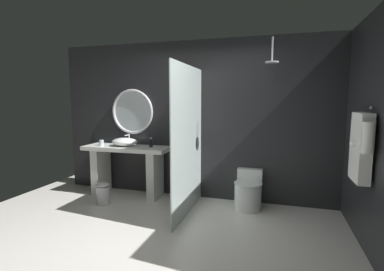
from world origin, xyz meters
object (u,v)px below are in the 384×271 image
Objects in this scene: vessel_sink at (124,142)px; rain_shower_head at (272,59)px; tumbler_cup at (101,143)px; soap_dispenser at (151,143)px; round_wall_mirror at (132,112)px; toilet at (248,191)px; waste_bin at (103,193)px; hanging_bathrobe at (361,145)px.

rain_shower_head reaches higher than vessel_sink.
tumbler_cup is 0.90m from soap_dispenser.
tumbler_cup is 0.12× the size of round_wall_mirror.
waste_bin is (-2.21, -0.52, -0.08)m from toilet.
rain_shower_head reaches higher than waste_bin.
soap_dispenser is 0.21× the size of round_wall_mirror.
tumbler_cup is 0.60× the size of soap_dispenser.
round_wall_mirror is at bearing 75.66° from vessel_sink.
waste_bin is (-0.60, -0.53, -0.76)m from soap_dispenser.
rain_shower_head is at bearing -3.63° from soap_dispenser.
vessel_sink is at bearing 9.42° from tumbler_cup.
tumbler_cup is (-0.41, -0.07, -0.02)m from vessel_sink.
hanging_bathrobe is (3.35, -0.92, 0.23)m from vessel_sink.
round_wall_mirror is at bearing 30.82° from tumbler_cup.
hanging_bathrobe is at bearing -17.95° from soap_dispenser.
toilet is 2.28m from waste_bin.
tumbler_cup reaches higher than waste_bin.
toilet is at bearing 159.07° from rain_shower_head.
tumbler_cup is 0.12× the size of hanging_bathrobe.
round_wall_mirror reaches higher than vessel_sink.
vessel_sink is at bearing 78.69° from waste_bin.
hanging_bathrobe is at bearing -36.35° from toilet.
toilet is at bearing 13.22° from waste_bin.
round_wall_mirror is (0.46, 0.28, 0.53)m from tumbler_cup.
rain_shower_head is 1.96m from toilet.
hanging_bathrobe reaches higher than tumbler_cup.
vessel_sink is 1.25× the size of rain_shower_head.
rain_shower_head is (1.90, -0.12, 1.26)m from soap_dispenser.
toilet is (2.11, -0.00, -0.67)m from vessel_sink.
vessel_sink is 0.41m from tumbler_cup.
vessel_sink is 4.56× the size of tumbler_cup.
rain_shower_head is 3.24m from waste_bin.
round_wall_mirror is at bearing 77.82° from waste_bin.
rain_shower_head is 0.44× the size of hanging_bathrobe.
tumbler_cup is at bearing 179.09° from rain_shower_head.
waste_bin is (-3.46, 0.39, -0.99)m from hanging_bathrobe.
waste_bin is at bearing -102.18° from round_wall_mirror.
hanging_bathrobe is (0.96, -0.81, -1.04)m from rain_shower_head.
vessel_sink is 1.29× the size of waste_bin.
tumbler_cup is at bearing -175.16° from soap_dispenser.
soap_dispenser reaches higher than tumbler_cup.
vessel_sink is at bearing -179.02° from soap_dispenser.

